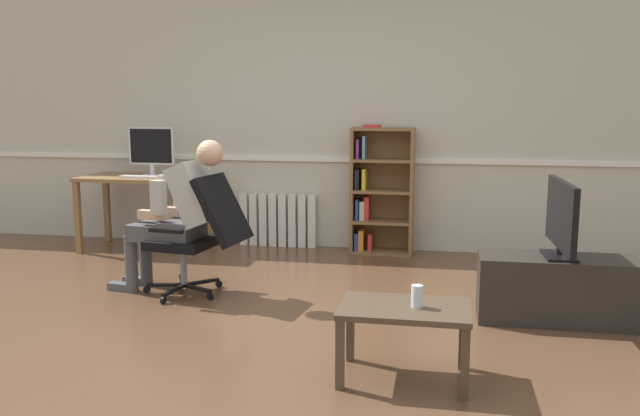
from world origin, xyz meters
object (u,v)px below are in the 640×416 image
Objects in this scene: computer_desk at (145,186)px; computer_mouse at (162,176)px; tv_screen at (561,218)px; drinking_glass at (417,296)px; radiator at (278,220)px; bookshelf at (378,193)px; tv_stand at (557,289)px; keyboard at (139,177)px; coffee_table at (404,317)px; imac_monitor at (151,148)px; person_seated at (178,212)px; office_chair at (201,230)px.

computer_desk is 0.30m from computer_mouse.
computer_desk is 1.56× the size of tv_screen.
radiator is at bearing 116.68° from drinking_glass.
bookshelf is 2.35m from tv_screen.
radiator is 3.17m from tv_stand.
computer_mouse is 0.82× the size of drinking_glass.
keyboard is 3.82m from coffee_table.
computer_mouse is 0.12× the size of tv_screen.
computer_mouse is at bearing -45.38° from imac_monitor.
computer_mouse is 0.08× the size of bookshelf.
person_seated is at bearing -55.87° from computer_desk.
radiator reaches higher than drinking_glass.
office_chair reaches higher than radiator.
tv_screen reaches higher than drinking_glass.
computer_mouse is 0.09× the size of tv_stand.
tv_screen is (3.77, -1.44, -0.04)m from keyboard.
tv_stand is (3.53, -1.46, -0.54)m from computer_mouse.
drinking_glass is (1.90, -1.32, -0.18)m from person_seated.
person_seated is at bearing -53.29° from keyboard.
drinking_glass is at bearing -80.47° from bookshelf.
computer_desk reaches higher than coffee_table.
person_seated is at bearing -61.27° from computer_mouse.
radiator is at bearing 141.60° from tv_stand.
computer_desk is 1.79× the size of coffee_table.
tv_screen is at bearing -20.86° from keyboard.
computer_mouse is 0.12× the size of radiator.
tv_stand is at bearing 90.00° from tv_screen.
bookshelf reaches higher than radiator.
person_seated is at bearing 84.59° from tv_screen.
person_seated is 2.83m from tv_screen.
computer_mouse is 3.82m from tv_screen.
computer_mouse is at bearing -142.33° from person_seated.
computer_mouse is at bearing 135.05° from drinking_glass.
tv_stand is 1.50× the size of coffee_table.
keyboard is 0.46× the size of tv_screen.
tv_screen is at bearing -22.65° from computer_desk.
computer_desk is 0.99× the size of bookshelf.
tv_stand reaches higher than coffee_table.
computer_mouse is 1.62m from office_chair.
keyboard is 4.03m from tv_screen.
keyboard is 0.39× the size of office_chair.
person_seated is (-0.19, 0.03, 0.13)m from office_chair.
bookshelf reaches higher than person_seated.
imac_monitor reaches higher than office_chair.
keyboard is (-0.05, -0.22, -0.27)m from imac_monitor.
tv_screen is at bearing -52.74° from bookshelf.
person_seated is at bearing -129.27° from bookshelf.
coffee_table is at bearing -45.59° from imac_monitor.
bookshelf is at bearing 98.33° from coffee_table.
computer_mouse is at bearing -136.88° from office_chair.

